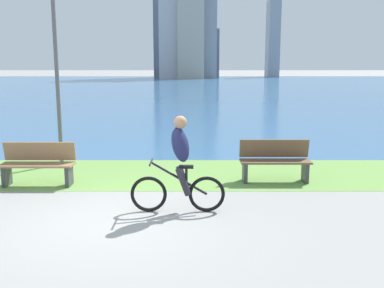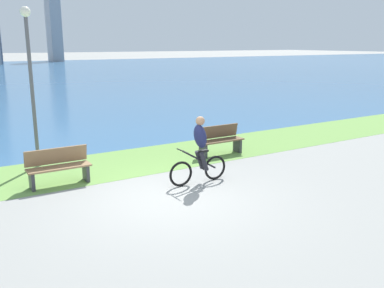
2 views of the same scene
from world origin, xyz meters
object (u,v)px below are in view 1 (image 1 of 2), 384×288
(cyclist_lead, at_px, (178,165))
(bench_far_along_path, at_px, (273,161))
(bench_near_path, at_px, (36,164))
(lamppost_tall, at_px, (54,52))

(cyclist_lead, distance_m, bench_far_along_path, 2.84)
(bench_near_path, height_order, bench_far_along_path, same)
(bench_near_path, distance_m, bench_far_along_path, 5.01)
(bench_near_path, height_order, lamppost_tall, lamppost_tall)
(cyclist_lead, height_order, lamppost_tall, lamppost_tall)
(bench_near_path, bearing_deg, cyclist_lead, -29.11)
(bench_far_along_path, bearing_deg, lamppost_tall, 162.43)
(bench_near_path, relative_size, lamppost_tall, 0.35)
(bench_near_path, bearing_deg, bench_far_along_path, 3.55)
(cyclist_lead, bearing_deg, bench_near_path, 150.89)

